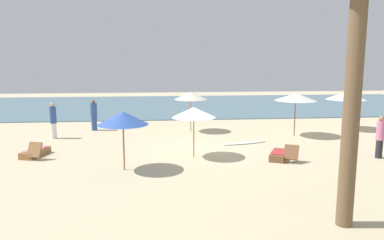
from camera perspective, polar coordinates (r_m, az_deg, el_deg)
name	(u,v)px	position (r m, az deg, el deg)	size (l,w,h in m)	color
ground_plane	(197,153)	(16.77, 0.75, -5.09)	(60.00, 60.00, 0.00)	beige
ocean_water	(177,105)	(33.45, -2.30, 2.24)	(48.00, 16.00, 0.06)	slate
umbrella_0	(346,96)	(23.85, 22.31, 3.43)	(2.27, 2.27, 2.23)	olive
umbrella_1	(194,112)	(15.82, 0.27, 1.15)	(1.85, 1.85, 2.15)	olive
umbrella_2	(296,97)	(20.91, 15.46, 3.38)	(2.21, 2.21, 2.33)	brown
umbrella_3	(191,96)	(21.44, -0.19, 3.71)	(1.88, 1.88, 2.29)	olive
umbrella_4	(123,118)	(14.16, -10.43, 0.29)	(1.90, 1.90, 2.24)	olive
lounger_3	(35,152)	(17.60, -22.69, -4.54)	(1.03, 1.73, 0.74)	olive
lounger_4	(280,155)	(16.27, 13.18, -5.16)	(1.26, 1.77, 0.70)	brown
person_0	(53,120)	(20.96, -20.29, -0.04)	(0.44, 0.44, 1.90)	white
person_1	(94,115)	(22.64, -14.66, 0.72)	(0.53, 0.53, 1.80)	#2D4C8C
person_2	(380,137)	(17.71, 26.62, -2.28)	(0.41, 0.41, 1.80)	#26262D
surfboard	(245,143)	(18.83, 7.98, -3.46)	(2.35, 0.98, 0.07)	silver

